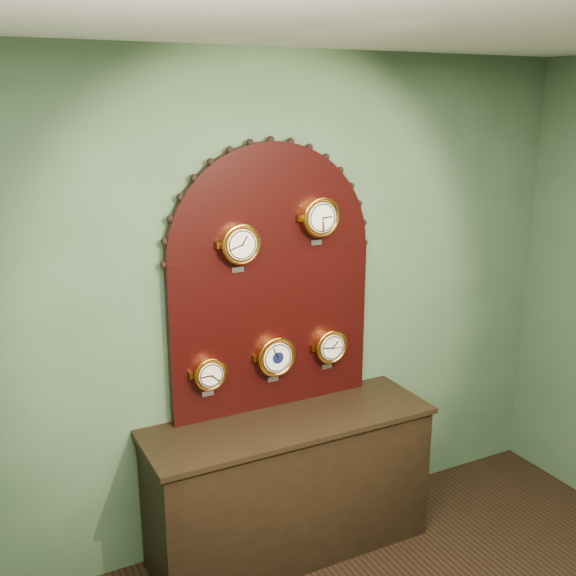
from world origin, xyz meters
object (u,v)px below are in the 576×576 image
shop_counter (290,488)px  arabic_clock (320,217)px  hygrometer (209,373)px  tide_clock (330,346)px  barometer (275,356)px  roman_clock (240,244)px  display_board (271,271)px

shop_counter → arabic_clock: size_ratio=5.80×
shop_counter → hygrometer: hygrometer is taller
tide_clock → shop_counter: bearing=-155.9°
arabic_clock → shop_counter: bearing=-149.8°
barometer → tide_clock: bearing=0.1°
roman_clock → tide_clock: roman_clock is taller
shop_counter → arabic_clock: arabic_clock is taller
roman_clock → display_board: bearing=17.3°
hygrometer → tide_clock: (0.75, -0.00, 0.03)m
display_board → barometer: 0.48m
display_board → hygrometer: 0.65m
shop_counter → display_board: display_board is taller
shop_counter → arabic_clock: 1.55m
tide_clock → hygrometer: bearing=180.0°
hygrometer → tide_clock: size_ratio=0.92×
display_board → hygrometer: bearing=-170.8°
roman_clock → hygrometer: roman_clock is taller
arabic_clock → display_board: bearing=165.8°
arabic_clock → tide_clock: bearing=0.4°
shop_counter → roman_clock: (-0.21, 0.15, 1.41)m
arabic_clock → hygrometer: bearing=179.9°
hygrometer → barometer: size_ratio=0.83×
shop_counter → roman_clock: 1.44m
roman_clock → arabic_clock: 0.49m
roman_clock → barometer: bearing=-0.1°
shop_counter → barometer: barometer is taller
hygrometer → barometer: (0.40, -0.00, 0.03)m
display_board → shop_counter: bearing=-90.0°
shop_counter → display_board: (0.00, 0.22, 1.23)m
display_board → roman_clock: 0.29m
shop_counter → tide_clock: tide_clock is taller
arabic_clock → tide_clock: 0.77m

